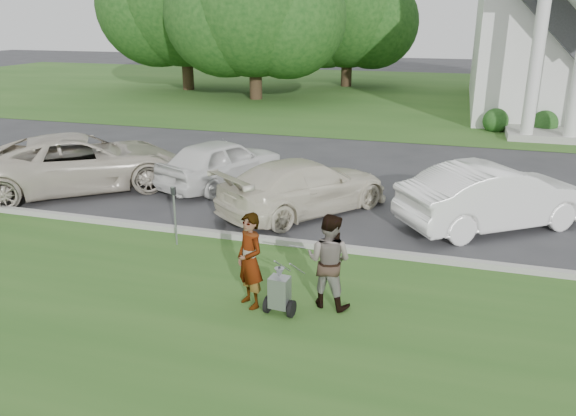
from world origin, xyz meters
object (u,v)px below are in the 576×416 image
at_px(parking_meter_near, 175,209).
at_px(car_a, 81,162).
at_px(tree_left, 254,10).
at_px(person_right, 329,262).
at_px(car_d, 496,196).
at_px(car_b, 222,162).
at_px(tree_back, 348,17).
at_px(striping_cart, 280,293).
at_px(car_c, 305,186).
at_px(person_left, 250,261).
at_px(tree_far, 184,2).

bearing_deg(parking_meter_near, car_a, 146.60).
bearing_deg(tree_left, person_right, -67.30).
xyz_separation_m(car_a, car_d, (11.38, 0.20, -0.04)).
relative_size(parking_meter_near, car_b, 0.33).
distance_m(tree_back, striping_cart, 33.08).
bearing_deg(car_c, person_right, 146.35).
bearing_deg(car_a, person_left, -165.47).
distance_m(car_a, car_c, 6.74).
relative_size(tree_left, tree_far, 0.91).
xyz_separation_m(parking_meter_near, car_d, (6.79, 3.24, -0.09)).
xyz_separation_m(car_b, car_d, (7.64, -1.37, 0.06)).
height_order(person_right, car_a, person_right).
bearing_deg(tree_back, car_c, -81.05).
height_order(tree_far, car_c, tree_far).
bearing_deg(car_c, tree_back, -44.58).
height_order(tree_back, striping_cart, tree_back).
bearing_deg(tree_far, tree_left, -26.56).
relative_size(car_b, car_c, 0.88).
height_order(parking_meter_near, car_a, car_a).
distance_m(parking_meter_near, car_d, 7.52).
distance_m(tree_left, car_b, 18.81).
relative_size(tree_far, striping_cart, 11.20).
distance_m(person_left, car_d, 6.83).
bearing_deg(car_c, striping_cart, 137.08).
bearing_deg(car_d, parking_meter_near, 80.15).
relative_size(tree_far, car_a, 1.98).
xyz_separation_m(tree_left, person_right, (9.97, -23.84, -4.26)).
height_order(tree_far, person_left, tree_far).
xyz_separation_m(car_a, car_b, (3.74, 1.57, -0.10)).
bearing_deg(tree_left, tree_far, 153.44).
bearing_deg(car_a, tree_far, -20.87).
relative_size(tree_left, parking_meter_near, 7.77).
height_order(person_left, parking_meter_near, person_left).
xyz_separation_m(striping_cart, car_d, (3.66, 5.49, 0.37)).
relative_size(person_left, car_c, 0.36).
distance_m(tree_far, car_c, 26.81).
relative_size(tree_far, tree_back, 1.21).
xyz_separation_m(person_right, car_b, (-4.70, 6.32, -0.13)).
bearing_deg(person_left, car_c, 132.47).
xyz_separation_m(tree_back, car_c, (4.27, -27.13, -4.04)).
distance_m(person_left, parking_meter_near, 3.31).
height_order(tree_back, parking_meter_near, tree_back).
distance_m(person_right, car_d, 5.76).
bearing_deg(car_d, person_left, 106.25).
xyz_separation_m(tree_left, striping_cart, (9.25, -24.37, -4.71)).
bearing_deg(tree_back, parking_meter_near, -85.96).
relative_size(striping_cart, car_a, 0.18).
height_order(tree_far, person_right, tree_far).
relative_size(tree_left, car_a, 1.81).
relative_size(striping_cart, car_d, 0.22).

